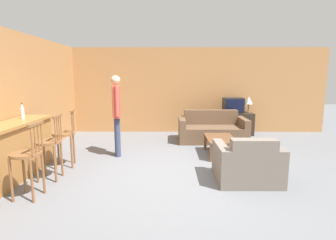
{
  "coord_description": "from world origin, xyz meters",
  "views": [
    {
      "loc": [
        -0.11,
        -4.41,
        1.73
      ],
      "look_at": [
        -0.14,
        0.87,
        0.85
      ],
      "focal_mm": 28.0,
      "sensor_mm": 36.0,
      "label": 1
    }
  ],
  "objects_px": {
    "bar_chair_near": "(27,159)",
    "tv": "(233,105)",
    "coffee_table": "(220,140)",
    "bottle": "(22,112)",
    "armchair_near": "(247,164)",
    "person_by_window": "(117,110)",
    "bar_chair_mid": "(49,146)",
    "couch_far": "(212,130)",
    "tv_unit": "(232,123)",
    "bar_chair_far": "(65,137)",
    "table_lamp": "(249,101)"
  },
  "relations": [
    {
      "from": "couch_far",
      "to": "armchair_near",
      "type": "xyz_separation_m",
      "value": [
        0.14,
        -2.78,
        0.0
      ]
    },
    {
      "from": "couch_far",
      "to": "table_lamp",
      "type": "relative_size",
      "value": 3.72
    },
    {
      "from": "bottle",
      "to": "person_by_window",
      "type": "distance_m",
      "value": 1.77
    },
    {
      "from": "couch_far",
      "to": "table_lamp",
      "type": "height_order",
      "value": "table_lamp"
    },
    {
      "from": "bar_chair_mid",
      "to": "bar_chair_far",
      "type": "relative_size",
      "value": 1.0
    },
    {
      "from": "bottle",
      "to": "tv_unit",
      "type": "bearing_deg",
      "value": 33.63
    },
    {
      "from": "couch_far",
      "to": "bottle",
      "type": "xyz_separation_m",
      "value": [
        -3.84,
        -2.23,
        0.81
      ]
    },
    {
      "from": "tv",
      "to": "armchair_near",
      "type": "bearing_deg",
      "value": -99.54
    },
    {
      "from": "bar_chair_far",
      "to": "armchair_near",
      "type": "relative_size",
      "value": 1.09
    },
    {
      "from": "bar_chair_far",
      "to": "coffee_table",
      "type": "xyz_separation_m",
      "value": [
        3.14,
        0.76,
        -0.24
      ]
    },
    {
      "from": "bar_chair_near",
      "to": "coffee_table",
      "type": "distance_m",
      "value": 3.78
    },
    {
      "from": "bottle",
      "to": "person_by_window",
      "type": "height_order",
      "value": "person_by_window"
    },
    {
      "from": "bar_chair_near",
      "to": "tv",
      "type": "distance_m",
      "value": 5.77
    },
    {
      "from": "bar_chair_mid",
      "to": "person_by_window",
      "type": "height_order",
      "value": "person_by_window"
    },
    {
      "from": "bar_chair_near",
      "to": "tv",
      "type": "relative_size",
      "value": 1.89
    },
    {
      "from": "bar_chair_near",
      "to": "table_lamp",
      "type": "bearing_deg",
      "value": 44.14
    },
    {
      "from": "tv_unit",
      "to": "bar_chair_mid",
      "type": "bearing_deg",
      "value": -137.8
    },
    {
      "from": "bar_chair_mid",
      "to": "coffee_table",
      "type": "height_order",
      "value": "bar_chair_mid"
    },
    {
      "from": "couch_far",
      "to": "bottle",
      "type": "bearing_deg",
      "value": -149.9
    },
    {
      "from": "tv_unit",
      "to": "table_lamp",
      "type": "distance_m",
      "value": 0.82
    },
    {
      "from": "bar_chair_near",
      "to": "armchair_near",
      "type": "relative_size",
      "value": 1.09
    },
    {
      "from": "bar_chair_far",
      "to": "tv",
      "type": "bearing_deg",
      "value": 36.48
    },
    {
      "from": "couch_far",
      "to": "tv",
      "type": "xyz_separation_m",
      "value": [
        0.75,
        0.82,
        0.59
      ]
    },
    {
      "from": "armchair_near",
      "to": "bar_chair_near",
      "type": "bearing_deg",
      "value": -169.25
    },
    {
      "from": "table_lamp",
      "to": "person_by_window",
      "type": "xyz_separation_m",
      "value": [
        -3.5,
        -2.19,
        0.0
      ]
    },
    {
      "from": "coffee_table",
      "to": "table_lamp",
      "type": "xyz_separation_m",
      "value": [
        1.23,
        2.14,
        0.67
      ]
    },
    {
      "from": "person_by_window",
      "to": "couch_far",
      "type": "bearing_deg",
      "value": 30.81
    },
    {
      "from": "bar_chair_mid",
      "to": "armchair_near",
      "type": "bearing_deg",
      "value": -1.14
    },
    {
      "from": "armchair_near",
      "to": "bar_chair_mid",
      "type": "bearing_deg",
      "value": 178.86
    },
    {
      "from": "bar_chair_far",
      "to": "couch_far",
      "type": "height_order",
      "value": "bar_chair_far"
    },
    {
      "from": "bar_chair_mid",
      "to": "coffee_table",
      "type": "relative_size",
      "value": 1.1
    },
    {
      "from": "coffee_table",
      "to": "bottle",
      "type": "bearing_deg",
      "value": -166.5
    },
    {
      "from": "bar_chair_mid",
      "to": "couch_far",
      "type": "bearing_deg",
      "value": 40.68
    },
    {
      "from": "tv",
      "to": "coffee_table",
      "type": "bearing_deg",
      "value": -109.91
    },
    {
      "from": "bar_chair_far",
      "to": "bottle",
      "type": "height_order",
      "value": "bottle"
    },
    {
      "from": "table_lamp",
      "to": "coffee_table",
      "type": "bearing_deg",
      "value": -119.91
    },
    {
      "from": "bar_chair_far",
      "to": "armchair_near",
      "type": "xyz_separation_m",
      "value": [
        3.3,
        -0.72,
        -0.29
      ]
    },
    {
      "from": "armchair_near",
      "to": "person_by_window",
      "type": "height_order",
      "value": "person_by_window"
    },
    {
      "from": "bar_chair_far",
      "to": "armchair_near",
      "type": "distance_m",
      "value": 3.39
    },
    {
      "from": "tv",
      "to": "person_by_window",
      "type": "relative_size",
      "value": 0.33
    },
    {
      "from": "tv",
      "to": "person_by_window",
      "type": "bearing_deg",
      "value": -144.23
    },
    {
      "from": "bottle",
      "to": "tv",
      "type": "bearing_deg",
      "value": 33.61
    },
    {
      "from": "armchair_near",
      "to": "bottle",
      "type": "height_order",
      "value": "bottle"
    },
    {
      "from": "armchair_near",
      "to": "table_lamp",
      "type": "bearing_deg",
      "value": 73.6
    },
    {
      "from": "couch_far",
      "to": "table_lamp",
      "type": "bearing_deg",
      "value": 34.46
    },
    {
      "from": "tv",
      "to": "table_lamp",
      "type": "distance_m",
      "value": 0.47
    },
    {
      "from": "bar_chair_near",
      "to": "tv",
      "type": "bearing_deg",
      "value": 47.28
    },
    {
      "from": "tv_unit",
      "to": "couch_far",
      "type": "bearing_deg",
      "value": -132.11
    },
    {
      "from": "bar_chair_near",
      "to": "bottle",
      "type": "distance_m",
      "value": 1.46
    },
    {
      "from": "bar_chair_far",
      "to": "coffee_table",
      "type": "distance_m",
      "value": 3.23
    }
  ]
}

